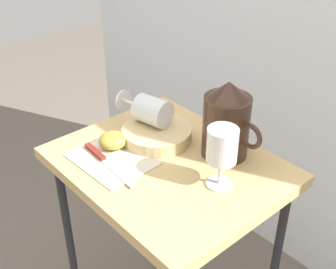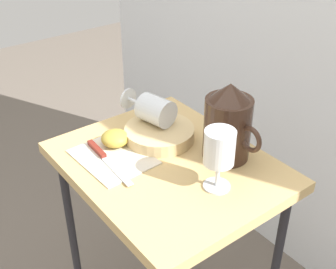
{
  "view_description": "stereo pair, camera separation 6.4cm",
  "coord_description": "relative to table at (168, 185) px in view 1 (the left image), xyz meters",
  "views": [
    {
      "loc": [
        0.69,
        -0.61,
        1.37
      ],
      "look_at": [
        0.0,
        0.0,
        0.8
      ],
      "focal_mm": 47.37,
      "sensor_mm": 36.0,
      "label": 1
    },
    {
      "loc": [
        0.73,
        -0.56,
        1.37
      ],
      "look_at": [
        0.0,
        0.0,
        0.8
      ],
      "focal_mm": 47.37,
      "sensor_mm": 36.0,
      "label": 2
    }
  ],
  "objects": [
    {
      "name": "table",
      "position": [
        0.0,
        0.0,
        0.0
      ],
      "size": [
        0.56,
        0.45,
        0.72
      ],
      "color": "tan",
      "rests_on": "ground_plane"
    },
    {
      "name": "apple_half_left",
      "position": [
        -0.14,
        -0.07,
        0.1
      ],
      "size": [
        0.07,
        0.07,
        0.04
      ],
      "primitive_type": "ellipsoid",
      "color": "#B29938",
      "rests_on": "linen_napkin"
    },
    {
      "name": "linen_napkin",
      "position": [
        -0.1,
        -0.1,
        0.08
      ],
      "size": [
        0.21,
        0.17,
        0.0
      ],
      "primitive_type": "cube",
      "rotation": [
        0.0,
        0.0,
        0.04
      ],
      "color": "beige",
      "rests_on": "table"
    },
    {
      "name": "curtain_drape",
      "position": [
        0.0,
        0.62,
        0.33
      ],
      "size": [
        2.4,
        0.03,
        1.96
      ],
      "primitive_type": "cube",
      "color": "white",
      "rests_on": "ground_plane"
    },
    {
      "name": "wine_glass_upright",
      "position": [
        0.15,
        0.03,
        0.18
      ],
      "size": [
        0.07,
        0.07,
        0.15
      ],
      "color": "silver",
      "rests_on": "table"
    },
    {
      "name": "pitcher",
      "position": [
        0.07,
        0.13,
        0.16
      ],
      "size": [
        0.17,
        0.12,
        0.2
      ],
      "color": "#382319",
      "rests_on": "table"
    },
    {
      "name": "knife",
      "position": [
        -0.11,
        -0.12,
        0.09
      ],
      "size": [
        0.22,
        0.03,
        0.01
      ],
      "color": "silver",
      "rests_on": "linen_napkin"
    },
    {
      "name": "wine_glass_tipped_near",
      "position": [
        -0.13,
        0.05,
        0.15
      ],
      "size": [
        0.16,
        0.1,
        0.08
      ],
      "color": "silver",
      "rests_on": "basket_tray"
    },
    {
      "name": "basket_tray",
      "position": [
        -0.1,
        0.05,
        0.09
      ],
      "size": [
        0.19,
        0.19,
        0.03
      ],
      "primitive_type": "cylinder",
      "color": "tan",
      "rests_on": "table"
    }
  ]
}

